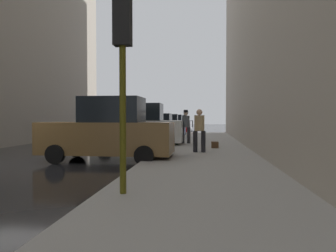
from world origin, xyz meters
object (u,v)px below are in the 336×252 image
Objects in this scene: parked_gray_coupe at (177,122)px; traffic_light at (123,51)px; parked_bronze_suv at (109,132)px; parked_red_hatchback at (165,125)px; fire_hydrant at (164,144)px; parked_blue_sedan at (155,127)px; pedestrian_with_beanie at (186,125)px; pedestrian_in_tan_coat at (199,128)px; parked_white_van at (139,127)px; rolling_suitcase at (175,138)px; parked_silver_sedan at (172,123)px; duffel_bag at (215,145)px.

traffic_light reaches higher than parked_gray_coupe.
parked_bronze_suv is 1.09× the size of parked_red_hatchback.
parked_bronze_suv is 6.56× the size of fire_hydrant.
fire_hydrant is (1.80, -9.90, -0.35)m from parked_blue_sedan.
traffic_light is (1.85, -5.37, 1.73)m from parked_bronze_suv.
pedestrian_in_tan_coat is at bearing -80.00° from pedestrian_with_beanie.
parked_white_van reaches higher than parked_red_hatchback.
rolling_suitcase is at bearing -0.06° from parked_white_van.
parked_bronze_suv is 1.08× the size of parked_silver_sedan.
rolling_suitcase is (-1.28, 3.68, -0.61)m from pedestrian_in_tan_coat.
parked_silver_sedan is 29.09m from traffic_light.
parked_gray_coupe is 24.52m from rolling_suitcase.
parked_blue_sedan is 1.00× the size of parked_red_hatchback.
pedestrian_with_beanie is 4.04× the size of duffel_bag.
parked_red_hatchback reaches higher than duffel_bag.
parked_blue_sedan is at bearing -90.00° from parked_silver_sedan.
parked_gray_coupe is 1.18× the size of traffic_light.
pedestrian_in_tan_coat is (3.17, 1.81, 0.07)m from parked_bronze_suv.
rolling_suitcase is at bearing -71.80° from parked_blue_sedan.
duffel_bag is at bearing 70.79° from pedestrian_in_tan_coat.
parked_gray_coupe is at bearing 94.41° from rolling_suitcase.
parked_bronze_suv reaches higher than rolling_suitcase.
rolling_suitcase is (0.03, 10.86, -2.27)m from traffic_light.
duffel_bag is at bearing 50.05° from fire_hydrant.
parked_bronze_suv is 5.50m from parked_white_van.
parked_red_hatchback is 2.49× the size of pedestrian_in_tan_coat.
rolling_suitcase reaches higher than fire_hydrant.
pedestrian_in_tan_coat is (3.17, -28.13, 0.26)m from parked_gray_coupe.
parked_red_hatchback is (0.00, 17.30, -0.18)m from parked_bronze_suv.
parked_white_van is 1.08× the size of parked_gray_coupe.
parked_red_hatchback is 2.40× the size of pedestrian_with_beanie.
traffic_light reaches higher than duffel_bag.
traffic_light is 11.65m from pedestrian_with_beanie.
parked_silver_sedan is 2.40× the size of pedestrian_with_beanie.
duffel_bag is (2.05, 2.45, -0.21)m from fire_hydrant.
parked_red_hatchback is at bearing 94.67° from traffic_light.
fire_hydrant is at bearing -83.55° from parked_red_hatchback.
parked_red_hatchback is 15.81m from pedestrian_in_tan_coat.
parked_blue_sedan is 5.62m from pedestrian_with_beanie.
pedestrian_in_tan_coat reaches higher than rolling_suitcase.
parked_red_hatchback reaches higher than rolling_suitcase.
parked_blue_sedan is 1.00× the size of parked_silver_sedan.
fire_hydrant is at bearing -160.71° from pedestrian_in_tan_coat.
parked_bronze_suv reaches higher than parked_silver_sedan.
parked_white_van is 10.48× the size of duffel_bag.
parked_red_hatchback is 12.64m from parked_gray_coupe.
parked_blue_sedan is at bearing 96.37° from traffic_light.
parked_blue_sedan and parked_gray_coupe have the same top height.
duffel_bag is (2.00, 9.15, -2.47)m from traffic_light.
traffic_light is 11.10m from rolling_suitcase.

